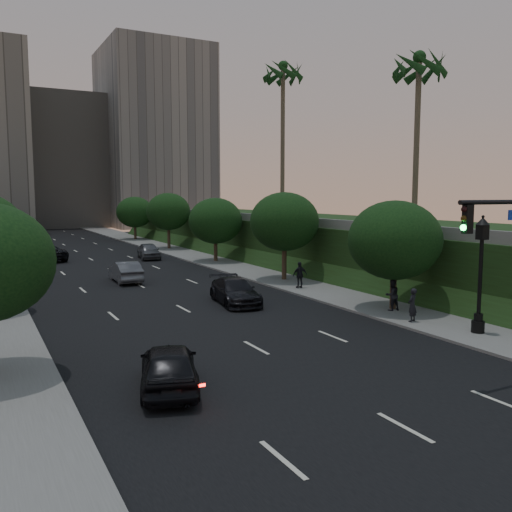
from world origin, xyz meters
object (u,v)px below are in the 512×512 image
sedan_far_right (149,251)px  pedestrian_a (412,305)px  sedan_mid_left (125,272)px  pedestrian_b (392,295)px  pedestrian_c (300,275)px  sedan_near_left (169,366)px  sedan_far_left (43,253)px  street_lamp (480,280)px  sedan_near_right (235,291)px

sedan_far_right → pedestrian_a: size_ratio=2.81×
sedan_mid_left → pedestrian_b: (10.39, -17.53, 0.23)m
pedestrian_c → pedestrian_a: bearing=93.0°
sedan_mid_left → sedan_near_left: bearing=80.8°
pedestrian_a → pedestrian_c: pedestrian_c is taller
sedan_far_left → pedestrian_a: 38.79m
sedan_far_left → sedan_mid_left: bearing=85.6°
sedan_far_right → sedan_mid_left: bearing=-105.7°
sedan_near_left → sedan_far_left: bearing=-73.6°
sedan_far_left → pedestrian_b: 36.79m
sedan_far_left → pedestrian_c: pedestrian_c is taller
street_lamp → pedestrian_b: (-0.24, 5.59, -1.62)m
sedan_near_right → pedestrian_c: bearing=28.1°
sedan_far_right → pedestrian_b: bearing=-74.0°
sedan_far_left → pedestrian_c: bearing=100.4°
sedan_near_left → sedan_near_right: 14.46m
street_lamp → pedestrian_c: street_lamp is taller
sedan_far_left → sedan_near_right: (7.72, -27.53, -0.06)m
street_lamp → sedan_far_right: (-4.81, 36.61, -1.82)m
sedan_near_right → sedan_far_right: (2.05, 24.68, 0.05)m
street_lamp → sedan_near_left: bearing=-180.0°
sedan_near_left → sedan_far_left: (0.44, 39.47, 0.02)m
street_lamp → sedan_mid_left: size_ratio=1.17×
sedan_mid_left → sedan_far_right: size_ratio=1.00×
sedan_mid_left → pedestrian_b: pedestrian_b is taller
street_lamp → pedestrian_b: bearing=92.4°
street_lamp → sedan_near_left: 15.13m
sedan_near_left → pedestrian_b: bearing=-142.2°
sedan_mid_left → pedestrian_c: 13.28m
pedestrian_a → pedestrian_b: bearing=-131.9°
sedan_mid_left → pedestrian_a: pedestrian_a is taller
sedan_mid_left → sedan_far_right: (5.81, 13.49, 0.03)m
sedan_mid_left → sedan_far_left: (-3.96, 16.34, 0.03)m
sedan_far_right → pedestrian_a: 33.74m
street_lamp → pedestrian_a: 3.66m
street_lamp → sedan_near_left: size_ratio=1.20×
sedan_near_left → sedan_far_left: 39.47m
sedan_far_right → pedestrian_b: (4.58, -31.02, 0.20)m
sedan_near_left → sedan_far_right: sedan_far_right is taller
sedan_near_left → sedan_mid_left: sedan_near_left is taller
street_lamp → sedan_far_left: bearing=110.3°
sedan_far_left → sedan_far_right: sedan_far_left is taller
street_lamp → sedan_far_right: bearing=97.5°
street_lamp → sedan_far_right: size_ratio=1.17×
pedestrian_a → pedestrian_b: 2.69m
sedan_far_right → pedestrian_c: pedestrian_c is taller
street_lamp → sedan_mid_left: 25.51m
pedestrian_b → pedestrian_a: bearing=75.1°
sedan_far_left → sedan_near_right: 28.59m
street_lamp → pedestrian_a: street_lamp is taller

